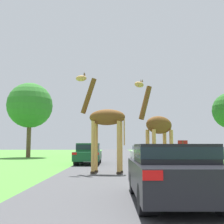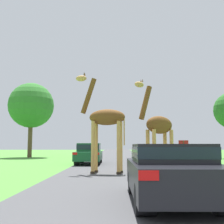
{
  "view_description": "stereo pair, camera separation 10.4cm",
  "coord_description": "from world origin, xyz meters",
  "px_view_note": "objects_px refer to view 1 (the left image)",
  "views": [
    {
      "loc": [
        -0.87,
        -1.04,
        1.34
      ],
      "look_at": [
        -0.87,
        12.59,
        2.95
      ],
      "focal_mm": 45.0,
      "sensor_mm": 36.0,
      "label": 1
    },
    {
      "loc": [
        -0.77,
        -1.04,
        1.34
      ],
      "look_at": [
        -0.87,
        12.59,
        2.95
      ],
      "focal_mm": 45.0,
      "sensor_mm": 36.0,
      "label": 2
    }
  ],
  "objects_px": {
    "sign_post": "(183,147)",
    "car_queue_left": "(143,153)",
    "giraffe_companion": "(158,128)",
    "car_lead_maroon": "(173,171)",
    "giraffe_near_road": "(105,121)",
    "car_queue_right": "(88,153)",
    "tree_centre_back": "(30,106)"
  },
  "relations": [
    {
      "from": "car_queue_right",
      "to": "tree_centre_back",
      "type": "height_order",
      "value": "tree_centre_back"
    },
    {
      "from": "car_lead_maroon",
      "to": "car_queue_left",
      "type": "relative_size",
      "value": 0.85
    },
    {
      "from": "giraffe_near_road",
      "to": "giraffe_companion",
      "type": "relative_size",
      "value": 1.05
    },
    {
      "from": "giraffe_near_road",
      "to": "car_lead_maroon",
      "type": "distance_m",
      "value": 7.33
    },
    {
      "from": "car_lead_maroon",
      "to": "sign_post",
      "type": "height_order",
      "value": "sign_post"
    },
    {
      "from": "giraffe_companion",
      "to": "car_queue_right",
      "type": "relative_size",
      "value": 1.0
    },
    {
      "from": "sign_post",
      "to": "tree_centre_back",
      "type": "bearing_deg",
      "value": 143.11
    },
    {
      "from": "giraffe_near_road",
      "to": "car_lead_maroon",
      "type": "xyz_separation_m",
      "value": [
        1.79,
        -6.89,
        -1.76
      ]
    },
    {
      "from": "car_queue_right",
      "to": "sign_post",
      "type": "distance_m",
      "value": 6.8
    },
    {
      "from": "car_queue_left",
      "to": "car_queue_right",
      "type": "bearing_deg",
      "value": -142.69
    },
    {
      "from": "giraffe_near_road",
      "to": "car_queue_right",
      "type": "bearing_deg",
      "value": 21.42
    },
    {
      "from": "giraffe_near_road",
      "to": "tree_centre_back",
      "type": "xyz_separation_m",
      "value": [
        -8.85,
        17.38,
        3.25
      ]
    },
    {
      "from": "giraffe_near_road",
      "to": "giraffe_companion",
      "type": "height_order",
      "value": "giraffe_near_road"
    },
    {
      "from": "giraffe_companion",
      "to": "sign_post",
      "type": "height_order",
      "value": "giraffe_companion"
    },
    {
      "from": "tree_centre_back",
      "to": "giraffe_near_road",
      "type": "bearing_deg",
      "value": -63.01
    },
    {
      "from": "giraffe_companion",
      "to": "car_queue_left",
      "type": "height_order",
      "value": "giraffe_companion"
    },
    {
      "from": "car_lead_maroon",
      "to": "sign_post",
      "type": "bearing_deg",
      "value": 74.95
    },
    {
      "from": "giraffe_companion",
      "to": "giraffe_near_road",
      "type": "bearing_deg",
      "value": 80.7
    },
    {
      "from": "giraffe_near_road",
      "to": "sign_post",
      "type": "xyz_separation_m",
      "value": [
        5.43,
        6.65,
        -1.31
      ]
    },
    {
      "from": "car_queue_right",
      "to": "sign_post",
      "type": "height_order",
      "value": "sign_post"
    },
    {
      "from": "giraffe_companion",
      "to": "car_lead_maroon",
      "type": "bearing_deg",
      "value": 140.61
    },
    {
      "from": "giraffe_companion",
      "to": "car_lead_maroon",
      "type": "distance_m",
      "value": 8.27
    },
    {
      "from": "car_queue_right",
      "to": "car_queue_left",
      "type": "relative_size",
      "value": 1.0
    },
    {
      "from": "giraffe_near_road",
      "to": "sign_post",
      "type": "height_order",
      "value": "giraffe_near_road"
    },
    {
      "from": "giraffe_near_road",
      "to": "sign_post",
      "type": "distance_m",
      "value": 8.69
    },
    {
      "from": "car_queue_right",
      "to": "car_queue_left",
      "type": "bearing_deg",
      "value": 37.31
    },
    {
      "from": "giraffe_companion",
      "to": "car_queue_left",
      "type": "xyz_separation_m",
      "value": [
        0.21,
        8.81,
        -1.5
      ]
    },
    {
      "from": "car_queue_left",
      "to": "sign_post",
      "type": "distance_m",
      "value": 4.18
    },
    {
      "from": "giraffe_companion",
      "to": "sign_post",
      "type": "xyz_separation_m",
      "value": [
        2.67,
        5.47,
        -1.04
      ]
    },
    {
      "from": "car_queue_left",
      "to": "tree_centre_back",
      "type": "bearing_deg",
      "value": 148.02
    },
    {
      "from": "sign_post",
      "to": "car_queue_left",
      "type": "bearing_deg",
      "value": 126.43
    },
    {
      "from": "giraffe_near_road",
      "to": "car_queue_left",
      "type": "relative_size",
      "value": 1.05
    }
  ]
}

